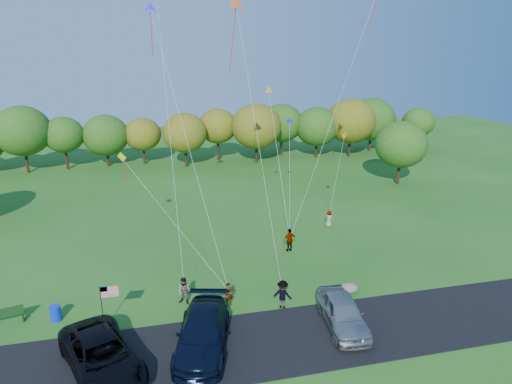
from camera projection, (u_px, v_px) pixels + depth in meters
ground at (233, 307)px, 28.46m from camera, size 140.00×140.00×0.00m
asphalt_lane at (246, 345)px, 24.74m from camera, size 44.00×6.00×0.06m
treeline at (196, 132)px, 61.00m from camera, size 77.66×27.28×8.27m
minivan_dark at (102, 355)px, 22.48m from camera, size 5.12×7.11×1.80m
minivan_navy at (202, 333)px, 24.24m from camera, size 4.03×6.78×1.84m
minivan_silver at (343, 313)px, 26.12m from camera, size 2.60×5.41×1.78m
flyer_a at (229, 294)px, 28.43m from camera, size 0.64×0.51×1.52m
flyer_b at (184, 291)px, 28.57m from camera, size 1.08×1.00×1.78m
flyer_c at (283, 294)px, 28.09m from camera, size 1.38×1.21×1.86m
flyer_d at (290, 240)px, 36.01m from camera, size 1.17×0.65×1.89m
flyer_e at (329, 219)px, 40.94m from camera, size 0.89×0.88×1.55m
park_bench at (7, 315)px, 26.58m from camera, size 1.90×0.74×1.06m
trash_barrel at (56, 313)px, 26.93m from camera, size 0.63×0.63×0.95m
flag_assembly at (106, 297)px, 25.63m from camera, size 1.01×0.66×2.75m
boulder_near at (349, 288)px, 30.08m from camera, size 1.23×0.97×0.62m
boulder_far at (346, 287)px, 30.33m from camera, size 0.87×0.73×0.45m
kites_aloft at (238, 7)px, 35.49m from camera, size 21.47×7.81×17.34m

